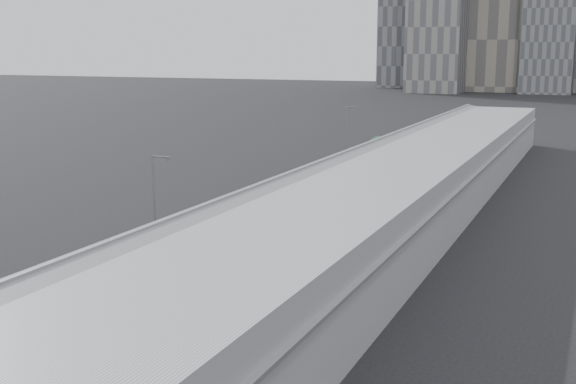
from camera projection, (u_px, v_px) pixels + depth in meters
The scene contains 20 objects.
sidewalk at pixel (329, 245), 64.11m from camera, with size 10.00×170.00×0.12m, color gray.
lane_line at pixel (225, 234), 68.25m from camera, with size 0.12×160.00×0.02m, color gold.
depot at pixel (373, 211), 61.87m from camera, with size 12.45×160.40×7.20m.
bus_2 at pixel (119, 286), 48.30m from camera, with size 3.11×12.56×3.64m.
bus_3 at pixel (221, 244), 59.06m from camera, with size 3.53×12.25×3.53m.
bus_4 at pixel (299, 205), 73.76m from camera, with size 2.85×12.05×3.50m.
bus_5 at pixel (332, 183), 85.25m from camera, with size 3.65×13.80×3.99m.
bus_6 at pixel (373, 167), 97.21m from camera, with size 3.49×13.58×3.93m.
bus_7 at pixel (402, 154), 109.78m from camera, with size 3.39×12.73×3.68m.
bus_8 at pixel (421, 142), 123.78m from camera, with size 3.69×13.10×3.78m.
bus_9 at pixel (441, 134), 136.15m from camera, with size 2.97×12.51×3.63m.
tree_1 at pixel (162, 262), 45.31m from camera, with size 2.04×2.04×4.99m.
tree_2 at pixel (314, 196), 68.04m from camera, with size 1.49×1.49×4.32m.
tree_3 at pixel (376, 163), 86.71m from camera, with size 1.89×1.89×4.79m.
tree_4 at pixel (421, 146), 107.81m from camera, with size 2.12×2.12×4.06m.
tree_5 at pixel (457, 127), 131.94m from camera, with size 1.59×1.59×4.25m.
street_lamp_near at pixel (156, 194), 62.81m from camera, with size 2.04×0.22×8.17m.
street_lamp_far at pixel (347, 132), 107.62m from camera, with size 2.04×0.22×8.95m.
shipping_container at pixel (380, 145), 123.72m from camera, with size 2.29×5.77×2.32m, color #144223.
suv at pixel (411, 137), 138.55m from camera, with size 2.46×5.33×1.48m, color black.
Camera 1 is at (30.53, -3.27, 16.99)m, focal length 45.00 mm.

